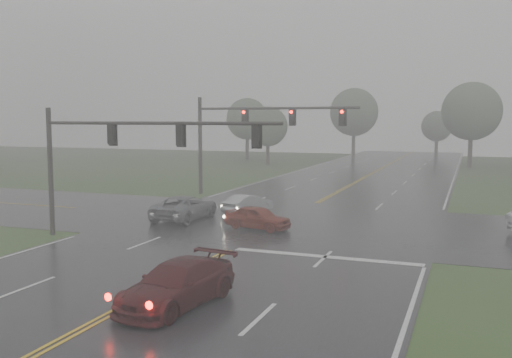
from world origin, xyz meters
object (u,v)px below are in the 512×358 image
at_px(car_grey, 185,219).
at_px(signal_gantry_far, 246,127).
at_px(sedan_maroon, 177,306).
at_px(signal_gantry_near, 115,147).
at_px(sedan_red, 258,229).
at_px(sedan_silver, 248,213).

height_order(car_grey, signal_gantry_far, signal_gantry_far).
height_order(sedan_maroon, signal_gantry_near, signal_gantry_near).
distance_m(sedan_red, signal_gantry_far, 14.63).
xyz_separation_m(car_grey, signal_gantry_near, (-0.39, -6.55, 4.72)).
relative_size(sedan_red, sedan_silver, 1.02).
bearing_deg(signal_gantry_far, signal_gantry_near, -89.84).
relative_size(sedan_red, car_grey, 0.73).
bearing_deg(sedan_maroon, car_grey, 125.15).
distance_m(sedan_red, signal_gantry_near, 9.01).
distance_m(signal_gantry_near, signal_gantry_far, 17.60).
bearing_deg(sedan_silver, signal_gantry_far, -47.29).
bearing_deg(sedan_silver, car_grey, 71.52).
bearing_deg(car_grey, signal_gantry_near, 87.30).
height_order(sedan_maroon, car_grey, car_grey).
xyz_separation_m(sedan_silver, car_grey, (-2.74, -3.45, 0.00)).
bearing_deg(sedan_maroon, sedan_silver, 112.65).
xyz_separation_m(sedan_maroon, sedan_silver, (-4.62, 17.92, 0.00)).
height_order(sedan_silver, signal_gantry_far, signal_gantry_far).
bearing_deg(signal_gantry_near, car_grey, 86.62).
bearing_deg(signal_gantry_far, car_grey, -87.74).
xyz_separation_m(sedan_red, signal_gantry_near, (-5.60, -5.25, 4.72)).
height_order(sedan_red, sedan_silver, sedan_red).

